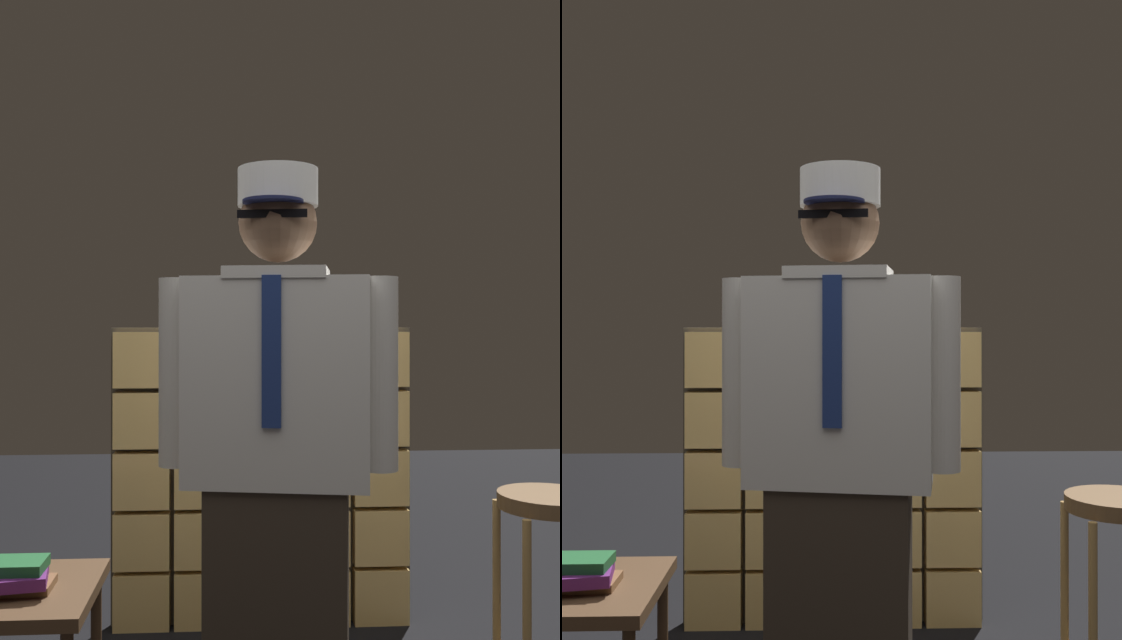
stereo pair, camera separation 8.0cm
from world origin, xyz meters
The scene contains 5 objects.
glass_block_wall centered at (0.00, 1.46, 0.67)m, with size 1.38×0.10×1.38m.
standing_person centered at (0.00, 0.32, 0.96)m, with size 0.74×0.36×1.85m.
bar_stool centered at (0.91, 0.47, 0.60)m, with size 0.34×0.34×0.81m.
side_table centered at (-0.81, 0.37, 0.50)m, with size 0.52×0.52×0.58m.
book_stack centered at (-0.80, 0.33, 0.62)m, with size 0.26×0.23×0.09m.
Camera 1 is at (-0.14, -1.92, 1.37)m, focal length 41.47 mm.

